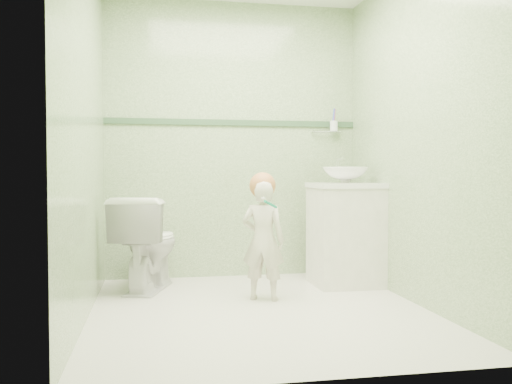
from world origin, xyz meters
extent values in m
plane|color=silver|center=(0.00, 0.00, 0.00)|extent=(2.50, 2.50, 0.00)
cube|color=gray|center=(0.00, 1.25, 1.20)|extent=(2.20, 0.04, 2.40)
cube|color=gray|center=(0.00, -1.25, 1.20)|extent=(2.20, 0.04, 2.40)
cube|color=gray|center=(-1.10, 0.00, 1.20)|extent=(0.04, 2.50, 2.40)
cube|color=gray|center=(1.10, 0.00, 1.20)|extent=(0.04, 2.50, 2.40)
cube|color=#345337|center=(0.00, 1.24, 1.35)|extent=(2.20, 0.02, 0.05)
cube|color=white|center=(0.84, 0.70, 0.40)|extent=(0.52, 0.50, 0.80)
cube|color=white|center=(0.84, 0.70, 0.81)|extent=(0.54, 0.52, 0.04)
imported|color=white|center=(0.84, 0.70, 0.89)|extent=(0.37, 0.37, 0.13)
cylinder|color=silver|center=(0.84, 0.90, 0.95)|extent=(0.03, 0.03, 0.18)
cylinder|color=silver|center=(0.84, 0.85, 1.03)|extent=(0.02, 0.12, 0.02)
cylinder|color=silver|center=(0.84, 1.20, 1.28)|extent=(0.26, 0.02, 0.02)
cylinder|color=silver|center=(0.90, 1.18, 1.33)|extent=(0.07, 0.07, 0.09)
cylinder|color=#C2313A|center=(0.91, 1.18, 1.40)|extent=(0.01, 0.01, 0.17)
cylinder|color=#784C9F|center=(0.90, 1.17, 1.40)|extent=(0.01, 0.01, 0.17)
cylinder|color=blue|center=(0.89, 1.17, 1.40)|extent=(0.01, 0.01, 0.17)
imported|color=white|center=(-0.74, 0.80, 0.37)|extent=(0.61, 0.81, 0.73)
imported|color=beige|center=(0.08, 0.30, 0.43)|extent=(0.37, 0.31, 0.86)
sphere|color=#B9723F|center=(0.08, 0.33, 0.82)|extent=(0.19, 0.19, 0.19)
cylinder|color=#0B8C63|center=(0.10, 0.15, 0.70)|extent=(0.12, 0.10, 0.06)
cube|color=white|center=(0.07, 0.22, 0.74)|extent=(0.03, 0.03, 0.02)
camera|label=1|loc=(-0.68, -3.53, 0.91)|focal=38.52mm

